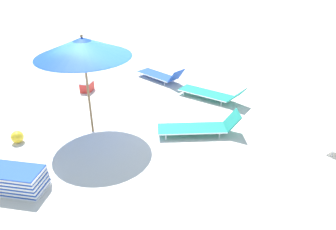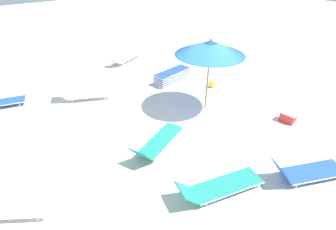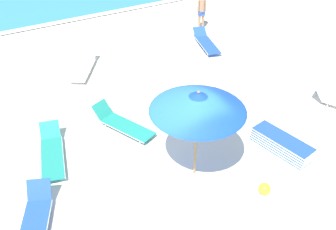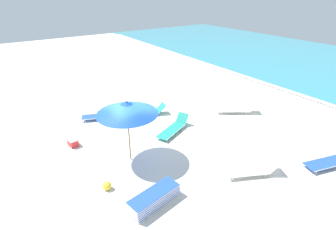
{
  "view_description": "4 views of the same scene",
  "coord_description": "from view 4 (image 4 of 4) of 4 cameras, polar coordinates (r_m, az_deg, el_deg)",
  "views": [
    {
      "loc": [
        7.18,
        4.03,
        4.52
      ],
      "look_at": [
        0.41,
        1.55,
        0.79
      ],
      "focal_mm": 35.0,
      "sensor_mm": 36.0,
      "label": 1
    },
    {
      "loc": [
        -5.43,
        5.64,
        5.06
      ],
      "look_at": [
        0.21,
        1.45,
        0.66
      ],
      "focal_mm": 28.0,
      "sensor_mm": 36.0,
      "label": 2
    },
    {
      "loc": [
        -3.72,
        -6.63,
        7.27
      ],
      "look_at": [
        0.66,
        0.97,
        0.97
      ],
      "focal_mm": 40.0,
      "sensor_mm": 36.0,
      "label": 3
    },
    {
      "loc": [
        8.88,
        -4.32,
        6.48
      ],
      "look_at": [
        -0.09,
        1.75,
        1.12
      ],
      "focal_mm": 28.0,
      "sensor_mm": 36.0,
      "label": 4
    }
  ],
  "objects": [
    {
      "name": "ground_plane",
      "position": [
        11.86,
        -6.81,
        -7.48
      ],
      "size": [
        60.0,
        60.0,
        0.16
      ],
      "color": "silver"
    },
    {
      "name": "beach_umbrella",
      "position": [
        9.99,
        -8.93,
        1.5
      ],
      "size": [
        2.38,
        2.38,
        2.65
      ],
      "color": "#9E7547",
      "rests_on": "ground_plane"
    },
    {
      "name": "lounger_stack",
      "position": [
        8.98,
        -3.01,
        -17.67
      ],
      "size": [
        0.93,
        1.95,
        0.49
      ],
      "rotation": [
        0.0,
        0.0,
        0.17
      ],
      "color": "blue",
      "rests_on": "ground_plane"
    },
    {
      "name": "sun_lounger_under_umbrella",
      "position": [
        10.65,
        17.92,
        -11.2
      ],
      "size": [
        1.41,
        2.07,
        0.59
      ],
      "rotation": [
        0.0,
        0.0,
        -0.45
      ],
      "color": "white",
      "rests_on": "ground_plane"
    },
    {
      "name": "sun_lounger_beside_umbrella",
      "position": [
        15.3,
        14.71,
        1.25
      ],
      "size": [
        1.71,
        2.16,
        0.62
      ],
      "rotation": [
        0.0,
        0.0,
        -0.58
      ],
      "color": "white",
      "rests_on": "ground_plane"
    },
    {
      "name": "sun_lounger_near_water_left",
      "position": [
        12.87,
        1.2,
        -2.79
      ],
      "size": [
        1.41,
        2.23,
        0.62
      ],
      "rotation": [
        0.0,
        0.0,
        0.41
      ],
      "color": "#1E8475",
      "rests_on": "ground_plane"
    },
    {
      "name": "sun_lounger_near_water_right",
      "position": [
        12.45,
        31.97,
        -8.48
      ],
      "size": [
        1.21,
        2.39,
        0.49
      ],
      "rotation": [
        0.0,
        0.0,
        -0.27
      ],
      "color": "blue",
      "rests_on": "ground_plane"
    },
    {
      "name": "sun_lounger_mid_beach_solo",
      "position": [
        14.5,
        -4.78,
        0.62
      ],
      "size": [
        1.12,
        2.3,
        0.56
      ],
      "rotation": [
        0.0,
        0.0,
        -0.24
      ],
      "color": "#1E8475",
      "rests_on": "ground_plane"
    },
    {
      "name": "sun_lounger_mid_beach_pair_b",
      "position": [
        14.55,
        -14.22,
        -0.02
      ],
      "size": [
        1.35,
        2.07,
        0.63
      ],
      "rotation": [
        0.0,
        0.0,
        -0.41
      ],
      "color": "blue",
      "rests_on": "ground_plane"
    },
    {
      "name": "beach_ball",
      "position": [
        9.79,
        -13.13,
        -14.77
      ],
      "size": [
        0.32,
        0.32,
        0.32
      ],
      "color": "yellow",
      "rests_on": "ground_plane"
    },
    {
      "name": "cooler_box",
      "position": [
        12.54,
        -20.01,
        -5.58
      ],
      "size": [
        0.54,
        0.42,
        0.37
      ],
      "rotation": [
        0.0,
        0.0,
        3.28
      ],
      "color": "red",
      "rests_on": "ground_plane"
    }
  ]
}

